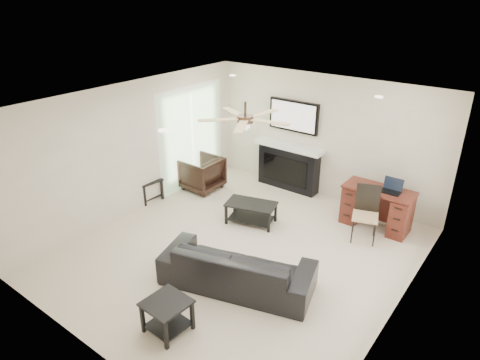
{
  "coord_description": "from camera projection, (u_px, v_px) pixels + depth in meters",
  "views": [
    {
      "loc": [
        3.57,
        -4.76,
        4.02
      ],
      "look_at": [
        -0.37,
        0.47,
        1.04
      ],
      "focal_mm": 32.0,
      "sensor_mm": 36.0,
      "label": 1
    }
  ],
  "objects": [
    {
      "name": "end_table_near",
      "position": [
        168.0,
        316.0,
        5.38
      ],
      "size": [
        0.55,
        0.55,
        0.45
      ],
      "primitive_type": "cube",
      "rotation": [
        0.0,
        0.0,
        -0.05
      ],
      "color": "black",
      "rests_on": "ground"
    },
    {
      "name": "coffee_table",
      "position": [
        251.0,
        213.0,
        7.87
      ],
      "size": [
        1.0,
        0.73,
        0.4
      ],
      "primitive_type": "cube",
      "rotation": [
        0.0,
        0.0,
        0.28
      ],
      "color": "black",
      "rests_on": "ground"
    },
    {
      "name": "sofa",
      "position": [
        237.0,
        267.0,
        6.17
      ],
      "size": [
        2.36,
        1.44,
        0.64
      ],
      "primitive_type": "imported",
      "rotation": [
        0.0,
        0.0,
        3.42
      ],
      "color": "black",
      "rests_on": "ground"
    },
    {
      "name": "fireplace_unit",
      "position": [
        289.0,
        146.0,
        8.93
      ],
      "size": [
        1.52,
        0.34,
        1.91
      ],
      "primitive_type": "cube",
      "color": "black",
      "rests_on": "ground"
    },
    {
      "name": "armchair",
      "position": [
        202.0,
        173.0,
        9.14
      ],
      "size": [
        0.79,
        0.76,
        0.71
      ],
      "primitive_type": "imported",
      "rotation": [
        0.0,
        0.0,
        -1.57
      ],
      "color": "black",
      "rests_on": "ground"
    },
    {
      "name": "desk_chair",
      "position": [
        365.0,
        215.0,
        7.23
      ],
      "size": [
        0.54,
        0.55,
        0.97
      ],
      "primitive_type": "cube",
      "rotation": [
        0.0,
        0.0,
        0.33
      ],
      "color": "black",
      "rests_on": "ground"
    },
    {
      "name": "desk",
      "position": [
        377.0,
        208.0,
        7.67
      ],
      "size": [
        1.22,
        0.56,
        0.76
      ],
      "primitive_type": "cube",
      "color": "#37140D",
      "rests_on": "ground"
    },
    {
      "name": "laptop",
      "position": [
        391.0,
        186.0,
        7.34
      ],
      "size": [
        0.33,
        0.24,
        0.23
      ],
      "primitive_type": "cube",
      "color": "black",
      "rests_on": "desk"
    },
    {
      "name": "room_shell",
      "position": [
        254.0,
        158.0,
        6.33
      ],
      "size": [
        5.5,
        5.54,
        2.52
      ],
      "color": "beige",
      "rests_on": "ground"
    },
    {
      "name": "end_table_left",
      "position": [
        147.0,
        189.0,
        8.73
      ],
      "size": [
        0.56,
        0.56,
        0.45
      ],
      "primitive_type": "cube",
      "rotation": [
        0.0,
        0.0,
        -0.14
      ],
      "color": "black",
      "rests_on": "ground"
    }
  ]
}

